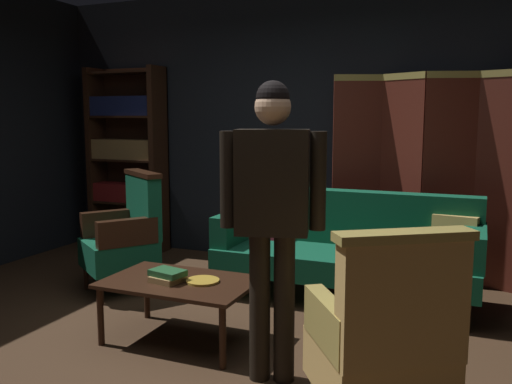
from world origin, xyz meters
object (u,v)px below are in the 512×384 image
Objects in this scene: velvet_couch at (347,245)px; armchair_gilt_accent at (384,342)px; standing_figure at (272,204)px; book_tan_leather at (168,279)px; armchair_wing_left at (126,236)px; bookshelf at (128,155)px; coffee_table at (180,287)px; brass_tray at (203,281)px; folding_screen at (450,176)px; book_green_cloth at (168,273)px.

armchair_gilt_accent is (0.63, -1.97, 0.04)m from velvet_couch.
book_tan_leather is at bearing 164.98° from standing_figure.
armchair_wing_left is 1.22m from book_tan_leather.
bookshelf reaches higher than velvet_couch.
brass_tray reaches higher than coffee_table.
armchair_gilt_accent is (1.46, -0.66, 0.12)m from coffee_table.
folding_screen is 2.52m from brass_tray.
coffee_table is 4.49× the size of brass_tray.
folding_screen is 1.26× the size of standing_figure.
standing_figure is at bearing -26.55° from brass_tray.
bookshelf is at bearing 140.89° from armchair_gilt_accent.
book_green_cloth is at bearing 164.98° from standing_figure.
book_tan_leather is (1.81, -2.10, -0.64)m from bookshelf.
bookshelf is at bearing 124.55° from armchair_wing_left.
coffee_table is at bearing 160.14° from standing_figure.
folding_screen reaches higher than armchair_wing_left.
bookshelf is 4.33m from armchair_gilt_accent.
armchair_gilt_accent is at bearing -21.71° from book_green_cloth.
folding_screen is 1.05× the size of bookshelf.
armchair_wing_left is at bearing 149.95° from armchair_gilt_accent.
bookshelf is at bearing 132.40° from coffee_table.
brass_tray is (-0.67, -1.28, -0.02)m from velvet_couch.
bookshelf is 1.20× the size of standing_figure.
armchair_gilt_accent is 0.96m from standing_figure.
armchair_gilt_accent is 1.47m from brass_tray.
armchair_wing_left reaches higher than book_tan_leather.
velvet_couch reaches higher than book_tan_leather.
armchair_gilt_accent is 1.00× the size of armchair_wing_left.
folding_screen reaches higher than velvet_couch.
armchair_wing_left is 1.22m from book_green_cloth.
coffee_table is 5.34× the size of book_tan_leather.
coffee_table is 0.13m from book_green_cloth.
bookshelf reaches higher than standing_figure.
book_green_cloth is (-1.63, -2.10, -0.50)m from folding_screen.
velvet_couch reaches higher than book_green_cloth.
folding_screen is 3.44m from bookshelf.
standing_figure reaches higher than armchair_gilt_accent.
book_tan_leather is at bearing 90.00° from book_green_cloth.
book_green_cloth is at bearing -49.27° from bookshelf.
bookshelf is at bearing 138.61° from standing_figure.
standing_figure is at bearing -109.07° from folding_screen.
velvet_couch is 1.25× the size of standing_figure.
armchair_gilt_accent is 0.61× the size of standing_figure.
standing_figure is at bearing -30.48° from armchair_wing_left.
book_green_cloth is (0.00, -0.00, 0.04)m from book_tan_leather.
brass_tray is at bearing -117.76° from velvet_couch.
coffee_table is (-1.57, -2.04, -0.61)m from folding_screen.
velvet_couch is at bearing 62.24° from brass_tray.
brass_tray is (1.13, -0.72, -0.06)m from armchair_wing_left.
bookshelf reaches higher than armchair_gilt_accent.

